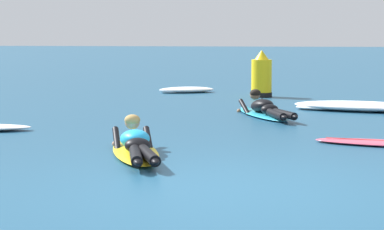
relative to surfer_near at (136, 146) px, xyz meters
The scene contains 6 objects.
ground_plane 8.24m from the surfer_near, 80.54° to the left, with size 120.00×120.00×0.00m, color navy.
surfer_near is the anchor object (origin of this frame).
surfer_far 4.91m from the surfer_near, 71.67° to the left, with size 1.36×2.55×0.54m.
whitewater_front 10.01m from the surfer_near, 94.17° to the left, with size 1.63×1.13×0.15m.
whitewater_far_band 6.94m from the surfer_near, 59.81° to the left, with size 2.91×1.54×0.20m.
channel_marker_buoy 9.04m from the surfer_near, 81.62° to the left, with size 0.54×0.54×1.18m.
Camera 1 is at (0.66, -7.57, 1.65)m, focal length 68.54 mm.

